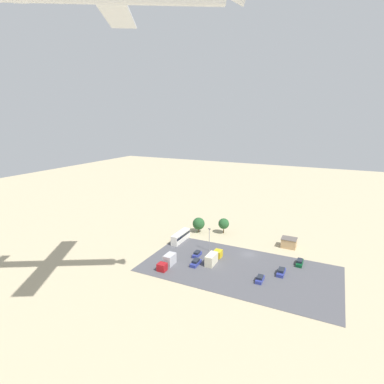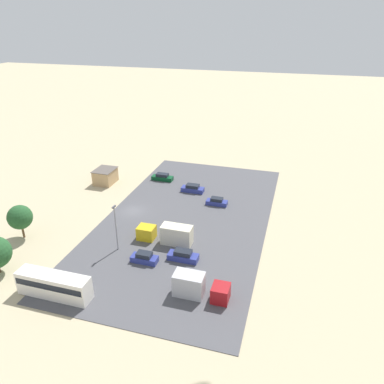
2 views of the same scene
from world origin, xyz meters
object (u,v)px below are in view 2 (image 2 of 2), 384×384
at_px(parked_car_0, 162,177).
at_px(parked_car_1, 193,189).
at_px(shed_building, 105,176).
at_px(parked_car_2, 183,256).
at_px(parked_car_3, 144,258).
at_px(parked_truck_0, 168,234).
at_px(parked_truck_1, 198,287).
at_px(parked_car_4, 217,202).
at_px(bus, 54,284).

distance_m(parked_car_0, parked_car_1, 9.19).
relative_size(shed_building, parked_car_2, 1.07).
bearing_deg(parked_car_1, parked_car_3, -179.94).
relative_size(parked_truck_0, parked_truck_1, 1.24).
distance_m(shed_building, parked_car_4, 26.44).
bearing_deg(shed_building, parked_car_4, 82.43).
bearing_deg(parked_truck_1, parked_car_1, -162.42).
xyz_separation_m(parked_car_4, parked_truck_0, (15.36, -4.64, 0.84)).
distance_m(shed_building, parked_truck_1, 42.25).
bearing_deg(parked_car_4, bus, 155.34).
distance_m(parked_car_2, parked_car_4, 19.40).
xyz_separation_m(shed_building, parked_truck_0, (18.84, 21.55, -0.08)).
bearing_deg(parked_car_2, parked_truck_1, -148.79).
relative_size(shed_building, bus, 0.49).
bearing_deg(parked_truck_1, bus, -73.59).
xyz_separation_m(shed_building, parked_truck_1, (30.00, 29.74, -0.09)).
bearing_deg(parked_truck_0, parked_car_0, 22.67).
height_order(parked_car_1, parked_truck_0, parked_truck_0).
xyz_separation_m(bus, parked_truck_0, (-16.52, 10.00, -0.33)).
bearing_deg(parked_car_4, parked_truck_0, 163.19).
relative_size(shed_building, parked_car_0, 1.05).
relative_size(bus, parked_car_2, 2.18).
relative_size(parked_car_2, parked_truck_1, 0.62).
height_order(parked_car_3, parked_truck_1, parked_truck_1).
distance_m(bus, parked_car_1, 37.29).
bearing_deg(parked_car_1, parked_truck_1, -162.42).
bearing_deg(bus, parked_car_3, 140.91).
relative_size(parked_car_1, parked_truck_1, 0.64).
distance_m(shed_building, parked_car_3, 32.01).
bearing_deg(parked_truck_1, parked_car_0, -152.59).
distance_m(parked_car_1, parked_car_3, 25.98).
height_order(shed_building, parked_car_0, shed_building).
relative_size(parked_car_2, parked_car_3, 1.15).
bearing_deg(parked_car_0, parked_car_4, 60.04).
height_order(parked_car_0, parked_truck_0, parked_truck_0).
distance_m(parked_car_1, parked_car_2, 24.45).
relative_size(bus, parked_car_3, 2.49).
bearing_deg(parked_truck_0, parked_truck_1, -143.74).
bearing_deg(parked_car_4, parked_truck_1, -172.38).
height_order(parked_car_2, parked_car_3, parked_car_2).
relative_size(parked_car_0, parked_car_1, 1.01).
bearing_deg(parked_car_1, parked_car_4, -125.35).
distance_m(bus, parked_car_4, 35.10).
relative_size(parked_car_0, parked_truck_1, 0.64).
bearing_deg(bus, parked_truck_0, 148.82).
height_order(bus, parked_car_4, bus).
bearing_deg(parked_car_3, parked_car_2, -68.50).
height_order(parked_car_2, parked_truck_1, parked_truck_1).
distance_m(parked_car_1, parked_truck_1, 32.49).
bearing_deg(parked_car_0, parked_car_3, 15.54).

